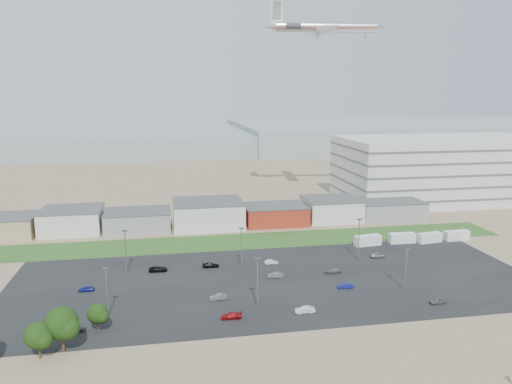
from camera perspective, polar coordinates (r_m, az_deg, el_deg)
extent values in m
plane|color=#937E5D|center=(97.39, 1.89, -14.52)|extent=(700.00, 700.00, 0.00)
cube|color=black|center=(116.29, 2.22, -10.10)|extent=(120.00, 50.00, 0.01)
cube|color=#2B4F1D|center=(145.24, -2.48, -5.69)|extent=(160.00, 16.00, 0.02)
cube|color=silver|center=(213.00, 20.51, 2.50)|extent=(80.00, 40.00, 25.00)
imported|color=navy|center=(113.64, 10.19, -10.49)|extent=(3.59, 1.38, 1.17)
imported|color=#595B5E|center=(110.85, 20.05, -11.59)|extent=(3.61, 1.69, 1.19)
imported|color=maroon|center=(98.17, -2.86, -13.93)|extent=(4.13, 1.78, 1.18)
imported|color=#595B5E|center=(106.40, -4.32, -11.88)|extent=(3.77, 1.64, 1.21)
imported|color=navy|center=(116.31, -18.82, -10.42)|extent=(3.35, 1.37, 1.14)
imported|color=black|center=(124.98, -5.19, -8.30)|extent=(4.18, 1.82, 1.20)
imported|color=#595B5E|center=(117.96, 2.26, -9.46)|extent=(3.88, 1.67, 1.24)
imported|color=#A5A5AA|center=(135.22, 13.72, -7.04)|extent=(3.87, 1.84, 1.28)
imported|color=black|center=(123.97, -11.12, -8.63)|extent=(4.53, 2.18, 1.24)
imported|color=#595B5E|center=(99.14, -20.27, -14.36)|extent=(4.52, 1.89, 1.31)
imported|color=silver|center=(126.71, 1.77, -8.00)|extent=(3.41, 1.23, 1.12)
imported|color=#595B5E|center=(122.11, 8.71, -8.87)|extent=(4.16, 1.95, 1.17)
imported|color=silver|center=(100.77, 5.62, -13.25)|extent=(3.91, 1.38, 1.29)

